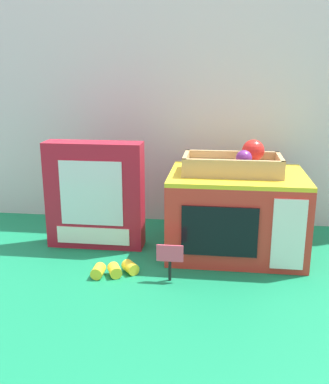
% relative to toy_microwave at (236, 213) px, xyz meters
% --- Properties ---
extents(ground_plane, '(1.70, 1.70, 0.00)m').
position_rel_toy_microwave_xyz_m(ground_plane, '(-0.17, 0.01, -0.12)').
color(ground_plane, '#147A4C').
rests_on(ground_plane, ground).
extents(display_back_panel, '(1.61, 0.03, 0.79)m').
position_rel_toy_microwave_xyz_m(display_back_panel, '(-0.17, 0.28, 0.27)').
color(display_back_panel, silver).
rests_on(display_back_panel, ground).
extents(toy_microwave, '(0.39, 0.30, 0.24)m').
position_rel_toy_microwave_xyz_m(toy_microwave, '(0.00, 0.00, 0.00)').
color(toy_microwave, red).
rests_on(toy_microwave, ground).
extents(food_groups_crate, '(0.28, 0.15, 0.09)m').
position_rel_toy_microwave_xyz_m(food_groups_crate, '(-0.01, 0.00, 0.15)').
color(food_groups_crate, tan).
rests_on(food_groups_crate, toy_microwave).
extents(cookie_set_box, '(0.30, 0.08, 0.33)m').
position_rel_toy_microwave_xyz_m(cookie_set_box, '(-0.43, -0.01, 0.04)').
color(cookie_set_box, '#B2192D').
rests_on(cookie_set_box, ground).
extents(price_sign, '(0.07, 0.01, 0.10)m').
position_rel_toy_microwave_xyz_m(price_sign, '(-0.18, -0.22, -0.06)').
color(price_sign, black).
rests_on(price_sign, ground).
extents(loose_toy_banana, '(0.12, 0.08, 0.03)m').
position_rel_toy_microwave_xyz_m(loose_toy_banana, '(-0.32, -0.21, -0.11)').
color(loose_toy_banana, yellow).
rests_on(loose_toy_banana, ground).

